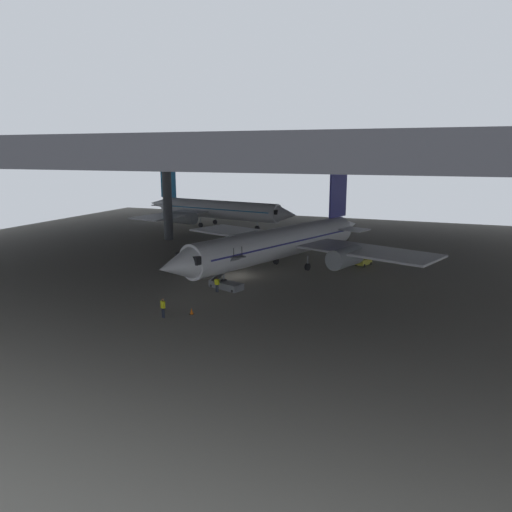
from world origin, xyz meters
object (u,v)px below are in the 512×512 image
(airplane_main, at_px, (281,243))
(airplane_distant, at_px, (216,209))
(crew_worker_near_nose, at_px, (163,307))
(crew_worker_by_stairs, at_px, (217,284))
(baggage_tug, at_px, (364,262))
(boarding_stairs, at_px, (227,282))
(traffic_cone_orange, at_px, (192,311))

(airplane_main, relative_size, airplane_distant, 1.03)
(crew_worker_near_nose, xyz_separation_m, crew_worker_by_stairs, (0.95, 8.69, -0.11))
(crew_worker_by_stairs, relative_size, baggage_tug, 0.63)
(crew_worker_by_stairs, bearing_deg, boarding_stairs, 77.88)
(airplane_main, xyz_separation_m, crew_worker_by_stairs, (-3.21, -11.17, -2.53))
(crew_worker_near_nose, xyz_separation_m, airplane_distant, (-18.60, 48.70, 2.31))
(boarding_stairs, height_order, airplane_distant, airplane_distant)
(crew_worker_by_stairs, distance_m, airplane_distant, 44.60)
(airplane_distant, xyz_separation_m, baggage_tug, (31.66, -22.81, -2.79))
(airplane_main, relative_size, baggage_tug, 14.00)
(crew_worker_near_nose, bearing_deg, crew_worker_by_stairs, 83.79)
(airplane_main, bearing_deg, baggage_tug, 34.14)
(crew_worker_near_nose, distance_m, traffic_cone_orange, 2.59)
(boarding_stairs, bearing_deg, airplane_main, 73.34)
(traffic_cone_orange, bearing_deg, airplane_distant, 113.50)
(airplane_main, height_order, boarding_stairs, airplane_main)
(airplane_main, xyz_separation_m, boarding_stairs, (-2.86, -9.57, -2.69))
(crew_worker_near_nose, xyz_separation_m, traffic_cone_orange, (1.86, 1.66, -0.71))
(airplane_distant, bearing_deg, baggage_tug, -35.77)
(crew_worker_near_nose, bearing_deg, airplane_distant, 110.91)
(boarding_stairs, distance_m, crew_worker_by_stairs, 1.64)
(airplane_main, relative_size, boarding_stairs, 7.54)
(airplane_main, bearing_deg, airplane_distant, 128.27)
(boarding_stairs, xyz_separation_m, crew_worker_by_stairs, (-0.34, -1.59, 0.16))
(crew_worker_near_nose, height_order, traffic_cone_orange, crew_worker_near_nose)
(crew_worker_near_nose, distance_m, crew_worker_by_stairs, 8.74)
(traffic_cone_orange, distance_m, baggage_tug, 26.70)
(crew_worker_by_stairs, relative_size, traffic_cone_orange, 2.63)
(crew_worker_by_stairs, bearing_deg, airplane_distant, 116.04)
(crew_worker_near_nose, distance_m, airplane_distant, 52.18)
(traffic_cone_orange, bearing_deg, baggage_tug, 65.19)
(airplane_distant, bearing_deg, airplane_main, -51.73)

